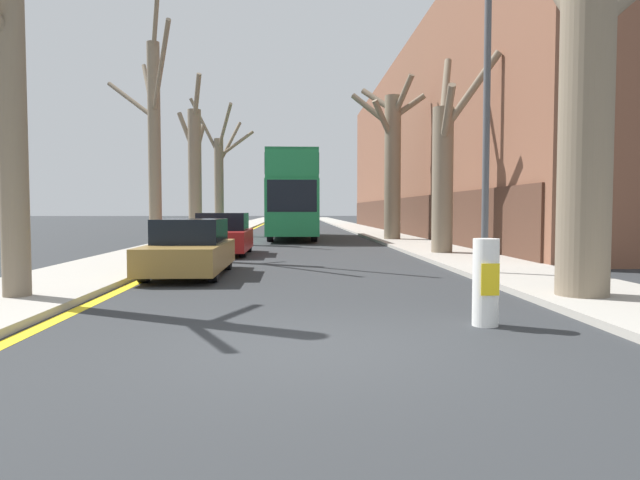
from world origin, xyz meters
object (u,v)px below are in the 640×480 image
object	(u,v)px
parked_car_1	(223,235)
traffic_bollard	(486,282)
street_tree_left_0	(10,90)
street_tree_right_1	(445,169)
street_tree_left_1	(154,136)
street_tree_right_2	(392,159)
parked_car_0	(190,249)
lamp_post	(482,105)
street_tree_left_2	(195,171)
street_tree_left_3	(220,176)
double_decker_bus	(292,193)
street_tree_right_0	(587,86)

from	to	relation	value
parked_car_1	traffic_bollard	distance (m)	13.69
street_tree_left_0	street_tree_right_1	world-z (taller)	street_tree_right_1
street_tree_left_0	street_tree_left_1	bearing A→B (deg)	88.06
street_tree_right_2	parked_car_0	bearing A→B (deg)	-116.75
parked_car_0	lamp_post	xyz separation A→B (m)	(6.86, -0.74, 3.35)
street_tree_left_2	parked_car_0	size ratio (longest dim) A/B	1.77
street_tree_left_1	street_tree_right_1	world-z (taller)	street_tree_left_1
street_tree_left_3	double_decker_bus	world-z (taller)	street_tree_left_3
street_tree_left_0	parked_car_0	xyz separation A→B (m)	(2.24, 3.97, -2.95)
double_decker_bus	parked_car_0	size ratio (longest dim) A/B	2.61
parked_car_0	parked_car_1	world-z (taller)	parked_car_1
street_tree_left_2	parked_car_1	distance (m)	7.59
street_tree_left_3	parked_car_1	distance (m)	15.00
street_tree_left_3	parked_car_0	distance (m)	21.29
street_tree_left_0	street_tree_left_1	world-z (taller)	street_tree_left_1
street_tree_right_0	double_decker_bus	xyz separation A→B (m)	(-5.09, 22.17, -1.15)
street_tree_left_0	street_tree_left_2	distance (m)	17.15
street_tree_left_1	street_tree_right_0	xyz separation A→B (m)	(9.46, -8.91, -0.25)
parked_car_0	parked_car_1	size ratio (longest dim) A/B	1.07
street_tree_left_0	lamp_post	distance (m)	9.66
street_tree_left_0	double_decker_bus	size ratio (longest dim) A/B	0.61
parked_car_0	traffic_bollard	world-z (taller)	parked_car_0
parked_car_0	street_tree_left_1	bearing A→B (deg)	112.57
traffic_bollard	lamp_post	bearing A→B (deg)	72.43
lamp_post	double_decker_bus	bearing A→B (deg)	103.35
street_tree_left_1	parked_car_1	bearing A→B (deg)	41.86
street_tree_left_0	parked_car_0	bearing A→B (deg)	60.64
street_tree_right_2	parked_car_1	size ratio (longest dim) A/B	2.00
street_tree_left_1	parked_car_0	distance (m)	6.04
street_tree_left_3	lamp_post	size ratio (longest dim) A/B	1.17
street_tree_left_0	lamp_post	size ratio (longest dim) A/B	0.98
street_tree_left_0	street_tree_left_1	size ratio (longest dim) A/B	0.71
street_tree_left_2	street_tree_left_3	xyz separation A→B (m)	(0.16, 7.82, 0.24)
parked_car_1	street_tree_left_0	bearing A→B (deg)	-102.14
street_tree_right_0	street_tree_right_1	distance (m)	9.77
street_tree_left_3	lamp_post	bearing A→B (deg)	-67.93
street_tree_left_3	double_decker_bus	bearing A→B (deg)	-34.96
street_tree_left_3	street_tree_right_2	world-z (taller)	street_tree_left_3
street_tree_left_1	street_tree_left_2	bearing A→B (deg)	91.15
street_tree_left_1	parked_car_1	xyz separation A→B (m)	(1.94, 1.74, -3.25)
street_tree_left_2	parked_car_1	size ratio (longest dim) A/B	1.89
street_tree_left_3	street_tree_right_0	bearing A→B (deg)	-69.43
street_tree_left_1	street_tree_left_3	distance (m)	16.32
double_decker_bus	street_tree_left_0	bearing A→B (deg)	-102.03
parked_car_0	street_tree_right_1	bearing A→B (deg)	35.67
street_tree_right_0	lamp_post	size ratio (longest dim) A/B	1.15
street_tree_left_3	street_tree_right_2	bearing A→B (deg)	-33.41
street_tree_left_1	street_tree_right_0	world-z (taller)	street_tree_left_1
street_tree_right_1	double_decker_bus	world-z (taller)	street_tree_right_1
street_tree_right_2	street_tree_left_3	bearing A→B (deg)	146.59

